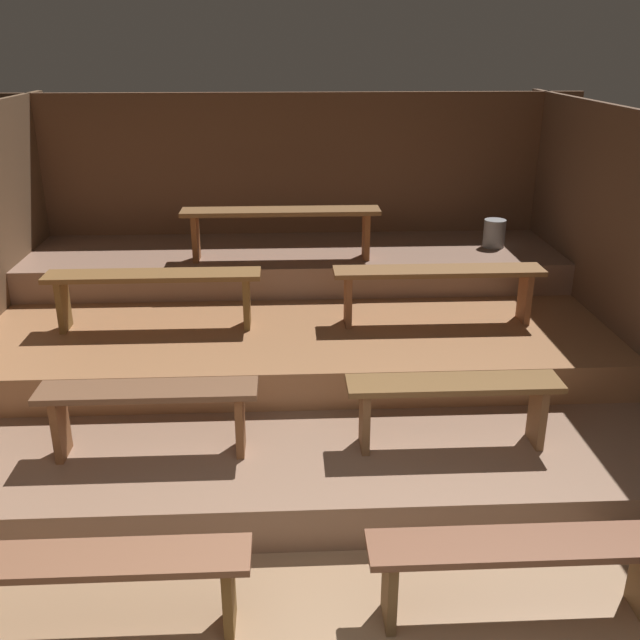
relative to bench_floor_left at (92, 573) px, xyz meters
The scene contains 13 objects.
ground 2.19m from the bench_floor_left, 60.24° to the left, with size 5.92×6.18×0.08m, color #987554.
wall_back 4.78m from the bench_floor_left, 76.88° to the left, with size 5.92×0.06×2.32m, color brown.
platform_lower 2.78m from the bench_floor_left, 67.28° to the left, with size 5.12×4.01×0.30m, color #926F58.
platform_middle 3.32m from the bench_floor_left, 71.20° to the left, with size 5.12×2.83×0.30m, color #A47048.
platform_upper 4.08m from the bench_floor_left, 74.73° to the left, with size 5.12×1.28×0.30m, color #916D59.
bench_floor_left is the anchor object (origin of this frame).
bench_floor_right 2.14m from the bench_floor_left, ahead, with size 1.57×0.28×0.47m.
bench_lower_left 1.25m from the bench_floor_left, 85.59° to the left, with size 1.38×0.28×0.47m.
bench_lower_right 2.39m from the bench_floor_left, 30.61° to the left, with size 1.38×0.28×0.47m.
bench_middle_left 2.73m from the bench_floor_left, 91.92° to the left, with size 1.72×0.28×0.47m.
bench_middle_right 3.52m from the bench_floor_left, 50.09° to the left, with size 1.72×0.28×0.47m.
bench_upper_center 3.83m from the bench_floor_left, 75.35° to the left, with size 1.82×0.28×0.47m.
pail_upper 5.00m from the bench_floor_left, 52.15° to the left, with size 0.21×0.21×0.27m, color gray.
Camera 1 is at (-0.09, -2.02, 2.81)m, focal length 39.96 mm.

